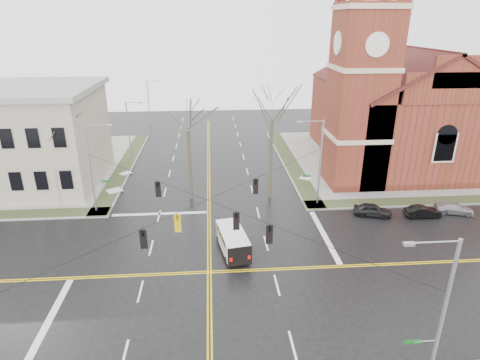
{
  "coord_description": "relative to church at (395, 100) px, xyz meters",
  "views": [
    {
      "loc": [
        0.42,
        -26.41,
        18.32
      ],
      "look_at": [
        2.85,
        6.0,
        5.26
      ],
      "focal_mm": 30.0,
      "sensor_mm": 36.0,
      "label": 1
    }
  ],
  "objects": [
    {
      "name": "cargo_van",
      "position": [
        -22.8,
        -21.78,
        -7.3
      ],
      "size": [
        2.8,
        5.32,
        1.93
      ],
      "rotation": [
        0.0,
        0.0,
        0.17
      ],
      "color": "white",
      "rests_on": "ground"
    },
    {
      "name": "church",
      "position": [
        0.0,
        0.0,
        0.0
      ],
      "size": [
        24.28,
        27.48,
        27.5
      ],
      "color": "maroon",
      "rests_on": "ground"
    },
    {
      "name": "parked_car_a",
      "position": [
        -8.43,
        -16.3,
        -7.8
      ],
      "size": [
        3.97,
        2.47,
        1.26
      ],
      "primitive_type": "imported",
      "rotation": [
        0.0,
        0.0,
        1.29
      ],
      "color": "black",
      "rests_on": "ground"
    },
    {
      "name": "ground",
      "position": [
        -24.76,
        -24.78,
        -8.43
      ],
      "size": [
        120.0,
        120.0,
        0.0
      ],
      "primitive_type": "plane",
      "color": "black",
      "rests_on": "ground"
    },
    {
      "name": "span_wires",
      "position": [
        -24.76,
        -24.78,
        -2.23
      ],
      "size": [
        23.02,
        23.02,
        0.03
      ],
      "color": "black",
      "rests_on": "ground"
    },
    {
      "name": "tree_ne",
      "position": [
        -18.07,
        -11.24,
        1.02
      ],
      "size": [
        4.0,
        4.0,
        13.09
      ],
      "color": "#332B21",
      "rests_on": "ground"
    },
    {
      "name": "streetlight_north_b",
      "position": [
        -35.42,
        23.22,
        -3.97
      ],
      "size": [
        2.3,
        0.2,
        8.0
      ],
      "color": "gray",
      "rests_on": "ground"
    },
    {
      "name": "sidewalks",
      "position": [
        -24.76,
        -24.78,
        -8.36
      ],
      "size": [
        80.0,
        80.0,
        0.17
      ],
      "color": "gray",
      "rests_on": "ground"
    },
    {
      "name": "traffic_signals",
      "position": [
        -24.76,
        -25.45,
        -2.98
      ],
      "size": [
        8.21,
        8.26,
        1.3
      ],
      "color": "black",
      "rests_on": "ground"
    },
    {
      "name": "tree_nw_near",
      "position": [
        -26.67,
        -10.84,
        -0.3
      ],
      "size": [
        4.0,
        4.0,
        11.23
      ],
      "color": "#332B21",
      "rests_on": "ground"
    },
    {
      "name": "civic_building_a",
      "position": [
        -46.76,
        -4.78,
        -2.93
      ],
      "size": [
        18.0,
        14.0,
        11.0
      ],
      "primitive_type": "cube",
      "color": "gray",
      "rests_on": "ground"
    },
    {
      "name": "parked_car_b",
      "position": [
        -3.57,
        -16.93,
        -7.86
      ],
      "size": [
        3.48,
        1.22,
        1.14
      ],
      "primitive_type": "imported",
      "rotation": [
        0.0,
        0.0,
        1.57
      ],
      "color": "black",
      "rests_on": "ground"
    },
    {
      "name": "signal_pole_ne",
      "position": [
        -13.44,
        -13.28,
        -3.48
      ],
      "size": [
        2.75,
        0.22,
        9.0
      ],
      "color": "gray",
      "rests_on": "ground"
    },
    {
      "name": "road_markings",
      "position": [
        -24.76,
        -24.78,
        -8.43
      ],
      "size": [
        100.0,
        100.0,
        0.01
      ],
      "color": "gold",
      "rests_on": "ground"
    },
    {
      "name": "tree_nw_far",
      "position": [
        -40.01,
        -10.51,
        -0.68
      ],
      "size": [
        4.0,
        4.0,
        10.7
      ],
      "color": "#332B21",
      "rests_on": "ground"
    },
    {
      "name": "parked_car_c",
      "position": [
        0.03,
        -16.34,
        -7.89
      ],
      "size": [
        4.01,
        2.49,
        1.08
      ],
      "primitive_type": "imported",
      "rotation": [
        0.0,
        0.0,
        1.29
      ],
      "color": "#9D9D9F",
      "rests_on": "ground"
    },
    {
      "name": "signal_pole_nw",
      "position": [
        -36.09,
        -13.28,
        -3.48
      ],
      "size": [
        2.75,
        0.22,
        9.0
      ],
      "color": "gray",
      "rests_on": "ground"
    },
    {
      "name": "streetlight_north_a",
      "position": [
        -35.42,
        3.22,
        -3.97
      ],
      "size": [
        2.3,
        0.2,
        8.0
      ],
      "color": "gray",
      "rests_on": "ground"
    },
    {
      "name": "signal_pole_se",
      "position": [
        -13.44,
        -36.28,
        -3.48
      ],
      "size": [
        2.75,
        0.22,
        9.0
      ],
      "color": "gray",
      "rests_on": "ground"
    }
  ]
}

